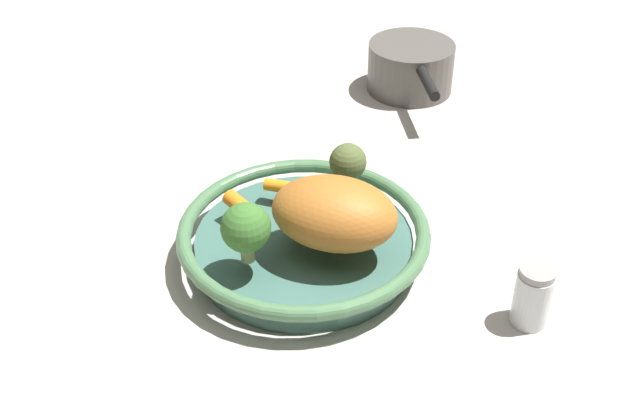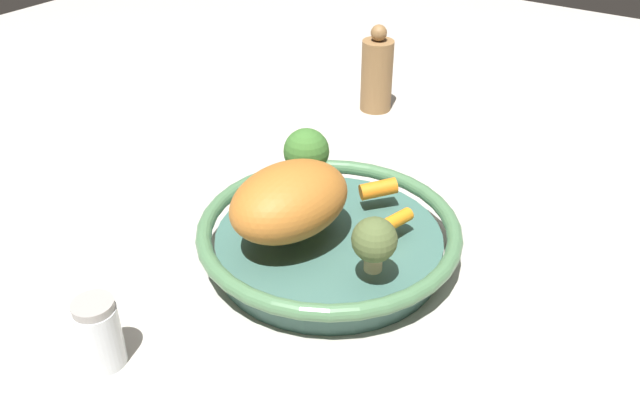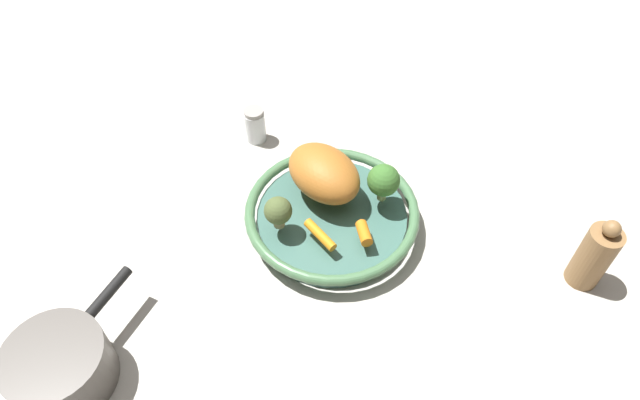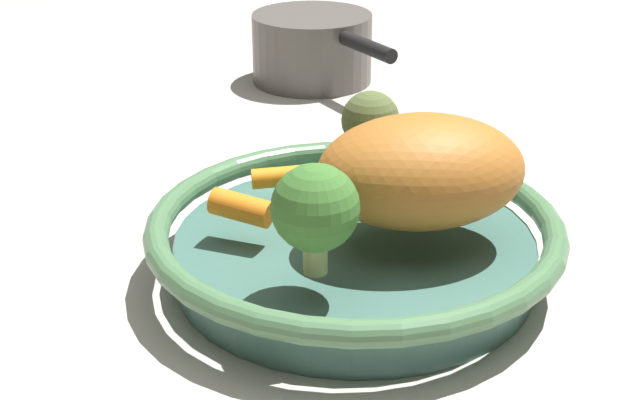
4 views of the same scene
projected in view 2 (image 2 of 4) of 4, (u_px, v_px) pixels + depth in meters
The scene contains 9 objects.
ground_plane at pixel (329, 257), 0.75m from camera, with size 2.31×2.31×0.00m, color #B7B2A8.
serving_bowl at pixel (329, 238), 0.74m from camera, with size 0.30×0.30×0.05m.
roast_chicken_piece at pixel (290, 201), 0.69m from camera, with size 0.14×0.10×0.08m, color #B06827.
baby_carrot_center at pixel (378, 189), 0.77m from camera, with size 0.02×0.02×0.04m, color orange.
baby_carrot_right at pixel (389, 224), 0.71m from camera, with size 0.02×0.02×0.07m, color orange.
broccoli_floret_mid at pixel (306, 152), 0.77m from camera, with size 0.05×0.05×0.07m.
broccoli_floret_small at pixel (374, 241), 0.64m from camera, with size 0.05×0.05×0.06m.
salt_shaker at pixel (99, 333), 0.60m from camera, with size 0.04×0.04×0.07m.
pepper_mill at pixel (377, 74), 1.06m from camera, with size 0.05×0.05×0.14m.
Camera 2 is at (0.33, -0.50, 0.46)m, focal length 36.73 mm.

